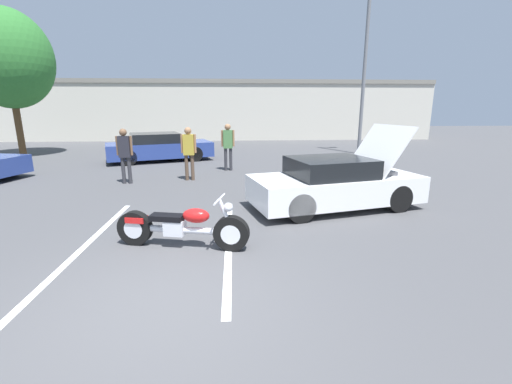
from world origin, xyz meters
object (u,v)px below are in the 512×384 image
object	(u,v)px
spectator_midground	(228,143)
tree_background	(8,59)
parked_car_right_row	(159,147)
motorcycle	(182,227)
show_car_hood_open	(336,184)
spectator_by_show_car	(189,149)
spectator_near_motorcycle	(125,151)
light_pole	(366,69)

from	to	relation	value
spectator_midground	tree_background	bearing A→B (deg)	155.96
tree_background	parked_car_right_row	xyz separation A→B (m)	(7.31, -1.98, -4.07)
parked_car_right_row	motorcycle	bearing A→B (deg)	-95.85
tree_background	parked_car_right_row	bearing A→B (deg)	-15.18
tree_background	show_car_hood_open	world-z (taller)	tree_background
tree_background	spectator_midground	distance (m)	12.11
parked_car_right_row	spectator_by_show_car	world-z (taller)	spectator_by_show_car
tree_background	motorcycle	size ratio (longest dim) A/B	2.91
motorcycle	parked_car_right_row	bearing A→B (deg)	116.01
spectator_near_motorcycle	parked_car_right_row	bearing A→B (deg)	89.38
tree_background	show_car_hood_open	size ratio (longest dim) A/B	1.58
light_pole	spectator_near_motorcycle	xyz separation A→B (m)	(-10.35, -6.77, -3.25)
show_car_hood_open	spectator_near_motorcycle	xyz separation A→B (m)	(-6.05, 3.19, 0.46)
spectator_near_motorcycle	spectator_midground	size ratio (longest dim) A/B	0.98
motorcycle	spectator_midground	bearing A→B (deg)	96.91
parked_car_right_row	spectator_near_motorcycle	world-z (taller)	spectator_near_motorcycle
spectator_by_show_car	spectator_midground	bearing A→B (deg)	53.90
motorcycle	show_car_hood_open	distance (m)	4.15
motorcycle	show_car_hood_open	size ratio (longest dim) A/B	0.54
spectator_near_motorcycle	spectator_midground	world-z (taller)	spectator_midground
light_pole	tree_background	size ratio (longest dim) A/B	1.12
light_pole	spectator_by_show_car	world-z (taller)	light_pole
tree_background	show_car_hood_open	distance (m)	17.19
light_pole	parked_car_right_row	bearing A→B (deg)	-169.77
spectator_near_motorcycle	spectator_by_show_car	world-z (taller)	spectator_by_show_car
tree_background	spectator_near_motorcycle	distance (m)	10.64
light_pole	tree_background	bearing A→B (deg)	179.59
tree_background	spectator_midground	size ratio (longest dim) A/B	3.85
light_pole	parked_car_right_row	distance (m)	11.10
parked_car_right_row	spectator_by_show_car	distance (m)	4.94
light_pole	spectator_by_show_car	size ratio (longest dim) A/B	4.37
show_car_hood_open	spectator_near_motorcycle	distance (m)	6.85
parked_car_right_row	spectator_midground	world-z (taller)	spectator_midground
spectator_midground	show_car_hood_open	bearing A→B (deg)	-62.97
light_pole	parked_car_right_row	world-z (taller)	light_pole
light_pole	spectator_midground	size ratio (longest dim) A/B	4.32
motorcycle	spectator_near_motorcycle	world-z (taller)	spectator_near_motorcycle
light_pole	parked_car_right_row	xyz separation A→B (m)	(-10.30, -1.86, -3.71)
light_pole	motorcycle	world-z (taller)	light_pole
parked_car_right_row	spectator_near_motorcycle	distance (m)	4.93
show_car_hood_open	parked_car_right_row	xyz separation A→B (m)	(-6.00, 8.10, 0.00)
spectator_by_show_car	show_car_hood_open	bearing A→B (deg)	-41.60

